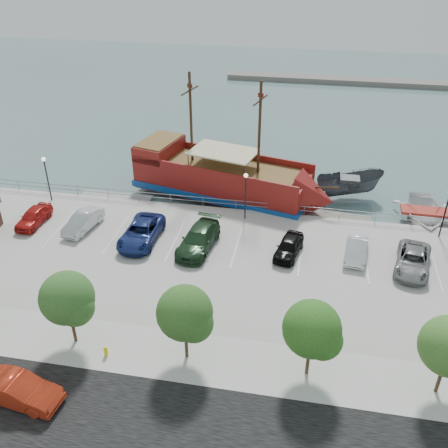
# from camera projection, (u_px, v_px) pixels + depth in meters

# --- Properties ---
(ground) EXTENTS (160.00, 160.00, 0.00)m
(ground) POSITION_uv_depth(u_px,v_px,m) (232.00, 272.00, 38.21)
(ground) COLOR #4C6A6A
(sidewalk) EXTENTS (100.00, 4.00, 0.05)m
(sidewalk) POSITION_uv_depth(u_px,v_px,m) (203.00, 359.00, 29.28)
(sidewalk) COLOR beige
(sidewalk) RESTS_ON land_slab
(seawall_railing) EXTENTS (50.00, 0.06, 1.00)m
(seawall_railing) POSITION_uv_depth(u_px,v_px,m) (247.00, 206.00, 43.97)
(seawall_railing) COLOR slate
(seawall_railing) RESTS_ON land_slab
(far_shore) EXTENTS (40.00, 3.00, 0.80)m
(far_shore) POSITION_uv_depth(u_px,v_px,m) (347.00, 81.00, 82.65)
(far_shore) COLOR #6F665C
(far_shore) RESTS_ON ground
(pirate_ship) EXTENTS (19.89, 9.74, 12.31)m
(pirate_ship) POSITION_uv_depth(u_px,v_px,m) (235.00, 181.00, 46.89)
(pirate_ship) COLOR maroon
(pirate_ship) RESTS_ON ground
(patrol_boat) EXTENTS (7.03, 4.42, 2.55)m
(patrol_boat) POSITION_uv_depth(u_px,v_px,m) (349.00, 187.00, 47.68)
(patrol_boat) COLOR #3F4248
(patrol_boat) RESTS_ON ground
(speedboat) EXTENTS (5.00, 6.93, 1.42)m
(speedboat) POSITION_uv_depth(u_px,v_px,m) (424.00, 215.00, 44.22)
(speedboat) COLOR white
(speedboat) RESTS_ON ground
(dock_west) EXTENTS (6.94, 2.02, 0.40)m
(dock_west) POSITION_uv_depth(u_px,v_px,m) (116.00, 199.00, 47.85)
(dock_west) COLOR #979593
(dock_west) RESTS_ON ground
(dock_mid) EXTENTS (7.76, 3.00, 0.43)m
(dock_mid) POSITION_uv_depth(u_px,v_px,m) (328.00, 218.00, 44.71)
(dock_mid) COLOR gray
(dock_mid) RESTS_ON ground
(street_sedan) EXTENTS (4.91, 2.21, 1.56)m
(street_sedan) POSITION_uv_depth(u_px,v_px,m) (18.00, 390.00, 26.36)
(street_sedan) COLOR #B62C14
(street_sedan) RESTS_ON street
(fire_hydrant) EXTENTS (0.23, 0.23, 0.68)m
(fire_hydrant) POSITION_uv_depth(u_px,v_px,m) (106.00, 351.00, 29.31)
(fire_hydrant) COLOR #DCD100
(fire_hydrant) RESTS_ON sidewalk
(lamp_post_left) EXTENTS (0.36, 0.36, 4.28)m
(lamp_post_left) POSITION_uv_depth(u_px,v_px,m) (46.00, 171.00, 44.43)
(lamp_post_left) COLOR black
(lamp_post_left) RESTS_ON land_slab
(lamp_post_mid) EXTENTS (0.36, 0.36, 4.28)m
(lamp_post_mid) POSITION_uv_depth(u_px,v_px,m) (246.00, 188.00, 41.62)
(lamp_post_mid) COLOR black
(lamp_post_mid) RESTS_ON land_slab
(lamp_post_right) EXTENTS (0.36, 0.36, 4.28)m
(lamp_post_right) POSITION_uv_depth(u_px,v_px,m) (447.00, 205.00, 39.13)
(lamp_post_right) COLOR black
(lamp_post_right) RESTS_ON land_slab
(tree_c) EXTENTS (3.30, 3.20, 5.00)m
(tree_c) POSITION_uv_depth(u_px,v_px,m) (69.00, 300.00, 28.74)
(tree_c) COLOR #473321
(tree_c) RESTS_ON sidewalk
(tree_d) EXTENTS (3.30, 3.20, 5.00)m
(tree_d) POSITION_uv_depth(u_px,v_px,m) (187.00, 315.00, 27.65)
(tree_d) COLOR #473321
(tree_d) RESTS_ON sidewalk
(tree_e) EXTENTS (3.30, 3.20, 5.00)m
(tree_e) POSITION_uv_depth(u_px,v_px,m) (314.00, 331.00, 26.55)
(tree_e) COLOR #473321
(tree_e) RESTS_ON sidewalk
(parked_car_a) EXTENTS (1.83, 4.17, 1.40)m
(parked_car_a) POSITION_uv_depth(u_px,v_px,m) (34.00, 216.00, 42.03)
(parked_car_a) COLOR #B11915
(parked_car_a) RESTS_ON land_slab
(parked_car_b) EXTENTS (2.24, 4.52, 1.43)m
(parked_car_b) POSITION_uv_depth(u_px,v_px,m) (83.00, 221.00, 41.31)
(parked_car_b) COLOR silver
(parked_car_b) RESTS_ON land_slab
(parked_car_c) EXTENTS (2.73, 5.70, 1.57)m
(parked_car_c) POSITION_uv_depth(u_px,v_px,m) (141.00, 232.00, 39.72)
(parked_car_c) COLOR navy
(parked_car_c) RESTS_ON land_slab
(parked_car_d) EXTENTS (3.00, 5.88, 1.63)m
(parked_car_d) POSITION_uv_depth(u_px,v_px,m) (198.00, 239.00, 38.82)
(parked_car_d) COLOR #1D3A20
(parked_car_d) RESTS_ON land_slab
(parked_car_e) EXTENTS (2.44, 4.34, 1.39)m
(parked_car_e) POSITION_uv_depth(u_px,v_px,m) (289.00, 247.00, 38.14)
(parked_car_e) COLOR black
(parked_car_e) RESTS_ON land_slab
(parked_car_f) EXTENTS (2.05, 4.61, 1.47)m
(parked_car_f) POSITION_uv_depth(u_px,v_px,m) (356.00, 247.00, 38.04)
(parked_car_f) COLOR white
(parked_car_f) RESTS_ON land_slab
(parked_car_g) EXTENTS (3.34, 5.52, 1.43)m
(parked_car_g) POSITION_uv_depth(u_px,v_px,m) (413.00, 261.00, 36.52)
(parked_car_g) COLOR gray
(parked_car_g) RESTS_ON land_slab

